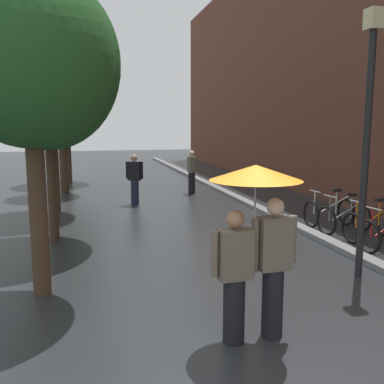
% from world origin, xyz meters
% --- Properties ---
extents(ground_plane, '(80.00, 80.00, 0.00)m').
position_xyz_m(ground_plane, '(0.00, 0.00, 0.00)').
color(ground_plane, '#26282B').
extents(kerb_strip, '(0.30, 36.00, 0.12)m').
position_xyz_m(kerb_strip, '(3.20, 10.00, 0.06)').
color(kerb_strip, slate).
rests_on(kerb_strip, ground).
extents(street_tree_0, '(2.41, 2.41, 4.84)m').
position_xyz_m(street_tree_0, '(-2.59, 2.70, 3.51)').
color(street_tree_0, '#473323').
rests_on(street_tree_0, ground).
extents(street_tree_1, '(3.14, 3.14, 5.70)m').
position_xyz_m(street_tree_1, '(-2.61, 5.84, 3.85)').
color(street_tree_1, '#473323').
rests_on(street_tree_1, ground).
extents(street_tree_2, '(2.93, 2.93, 6.15)m').
position_xyz_m(street_tree_2, '(-2.77, 9.27, 4.43)').
color(street_tree_2, '#473323').
rests_on(street_tree_2, ground).
extents(street_tree_3, '(2.48, 2.48, 4.74)m').
position_xyz_m(street_tree_3, '(-2.67, 12.71, 3.31)').
color(street_tree_3, '#473323').
rests_on(street_tree_3, ground).
extents(street_tree_4, '(3.11, 3.11, 5.23)m').
position_xyz_m(street_tree_4, '(-2.59, 15.83, 3.56)').
color(street_tree_4, '#473323').
rests_on(street_tree_4, ground).
extents(parked_bicycle_1, '(1.16, 0.83, 0.96)m').
position_xyz_m(parked_bicycle_1, '(4.22, 4.06, 0.38)').
color(parked_bicycle_1, black).
rests_on(parked_bicycle_1, ground).
extents(parked_bicycle_2, '(1.16, 0.83, 0.96)m').
position_xyz_m(parked_bicycle_2, '(4.05, 4.83, 0.38)').
color(parked_bicycle_2, black).
rests_on(parked_bicycle_2, ground).
extents(parked_bicycle_3, '(1.11, 0.74, 0.96)m').
position_xyz_m(parked_bicycle_3, '(4.09, 5.56, 0.38)').
color(parked_bicycle_3, black).
rests_on(parked_bicycle_3, ground).
extents(couple_under_umbrella, '(1.10, 1.08, 2.12)m').
position_xyz_m(couple_under_umbrella, '(0.03, 0.61, 1.38)').
color(couple_under_umbrella, black).
rests_on(couple_under_umbrella, ground).
extents(street_lamp_post, '(0.24, 0.24, 4.37)m').
position_xyz_m(street_lamp_post, '(2.60, 2.19, 2.55)').
color(street_lamp_post, black).
rests_on(street_lamp_post, ground).
extents(pedestrian_walking_midground, '(0.26, 0.59, 1.62)m').
position_xyz_m(pedestrian_walking_midground, '(1.99, 11.59, 0.83)').
color(pedestrian_walking_midground, black).
rests_on(pedestrian_walking_midground, ground).
extents(pedestrian_walking_far, '(0.53, 0.38, 1.63)m').
position_xyz_m(pedestrian_walking_far, '(-0.36, 9.81, 0.83)').
color(pedestrian_walking_far, '#1E233D').
rests_on(pedestrian_walking_far, ground).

